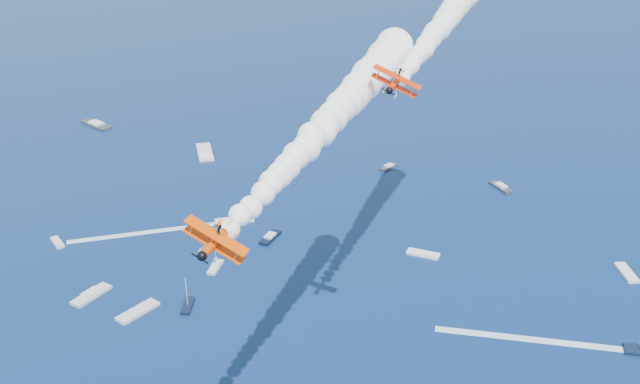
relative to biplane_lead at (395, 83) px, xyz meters
name	(u,v)px	position (x,y,z in m)	size (l,w,h in m)	color
biplane_lead	(395,83)	(0.00, 0.00, 0.00)	(6.80, 7.63, 4.60)	#F32D05
biplane_trail	(216,241)	(-34.89, -26.36, -5.40)	(6.65, 7.46, 4.49)	#EA4904
smoke_trail_lead	(447,18)	(22.85, 23.67, 2.53)	(48.10, 49.59, 11.63)	white
smoke_trail_trail	(330,119)	(-11.70, -3.02, -2.87)	(48.73, 48.98, 11.63)	white
spectator_boats	(158,228)	(-23.80, 83.00, -61.35)	(217.84, 184.76, 0.70)	black
boat_wakes	(209,301)	(-20.14, 45.40, -61.67)	(127.62, 90.47, 0.04)	white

